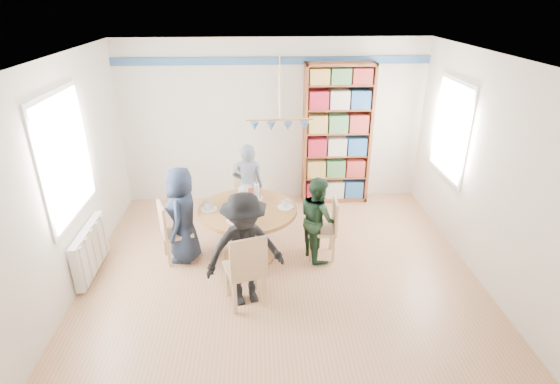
{
  "coord_description": "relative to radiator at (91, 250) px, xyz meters",
  "views": [
    {
      "loc": [
        -0.27,
        -4.54,
        3.33
      ],
      "look_at": [
        0.0,
        0.4,
        1.05
      ],
      "focal_mm": 28.0,
      "sensor_mm": 36.0,
      "label": 1
    }
  ],
  "objects": [
    {
      "name": "ground",
      "position": [
        2.42,
        -0.3,
        -0.35
      ],
      "size": [
        5.0,
        5.0,
        0.0
      ],
      "primitive_type": "plane",
      "color": "tan"
    },
    {
      "name": "room_shell",
      "position": [
        2.16,
        0.57,
        1.3
      ],
      "size": [
        5.0,
        5.0,
        5.0
      ],
      "color": "white",
      "rests_on": "ground"
    },
    {
      "name": "radiator",
      "position": [
        0.0,
        0.0,
        0.0
      ],
      "size": [
        0.12,
        1.0,
        0.6
      ],
      "color": "silver",
      "rests_on": "ground"
    },
    {
      "name": "dining_table",
      "position": [
        2.0,
        0.27,
        0.21
      ],
      "size": [
        1.3,
        1.3,
        0.75
      ],
      "color": "olive",
      "rests_on": "ground"
    },
    {
      "name": "chair_left",
      "position": [
        0.98,
        0.26,
        0.12
      ],
      "size": [
        0.49,
        0.49,
        0.85
      ],
      "color": "#D8B785",
      "rests_on": "ground"
    },
    {
      "name": "chair_right",
      "position": [
        3.06,
        0.25,
        0.12
      ],
      "size": [
        0.4,
        0.4,
        0.85
      ],
      "color": "#D8B785",
      "rests_on": "ground"
    },
    {
      "name": "chair_far",
      "position": [
        1.96,
        1.32,
        0.16
      ],
      "size": [
        0.47,
        0.47,
        0.93
      ],
      "color": "#D8B785",
      "rests_on": "ground"
    },
    {
      "name": "chair_near",
      "position": [
        1.99,
        -0.75,
        0.17
      ],
      "size": [
        0.52,
        0.52,
        0.95
      ],
      "color": "#D8B785",
      "rests_on": "ground"
    },
    {
      "name": "person_left",
      "position": [
        1.14,
        0.3,
        0.31
      ],
      "size": [
        0.47,
        0.68,
        1.32
      ],
      "primitive_type": "imported",
      "rotation": [
        0.0,
        0.0,
        -1.65
      ],
      "color": "#161F31",
      "rests_on": "ground"
    },
    {
      "name": "person_right",
      "position": [
        2.92,
        0.25,
        0.23
      ],
      "size": [
        0.59,
        0.67,
        1.17
      ],
      "primitive_type": "imported",
      "rotation": [
        0.0,
        0.0,
        1.88
      ],
      "color": "#19321F",
      "rests_on": "ground"
    },
    {
      "name": "person_far",
      "position": [
        1.99,
        1.18,
        0.31
      ],
      "size": [
        0.49,
        0.32,
        1.32
      ],
      "primitive_type": "imported",
      "rotation": [
        0.0,
        0.0,
        3.13
      ],
      "color": "gray",
      "rests_on": "ground"
    },
    {
      "name": "person_near",
      "position": [
        1.98,
        -0.67,
        0.35
      ],
      "size": [
        1.0,
        0.74,
        1.39
      ],
      "primitive_type": "imported",
      "rotation": [
        0.0,
        0.0,
        0.27
      ],
      "color": "black",
      "rests_on": "ground"
    },
    {
      "name": "bookshelf",
      "position": [
        3.46,
        2.04,
        0.8
      ],
      "size": [
        1.11,
        0.33,
        2.34
      ],
      "color": "brown",
      "rests_on": "ground"
    },
    {
      "name": "tableware",
      "position": [
        1.97,
        0.29,
        0.47
      ],
      "size": [
        1.21,
        1.21,
        0.32
      ],
      "color": "white",
      "rests_on": "dining_table"
    }
  ]
}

